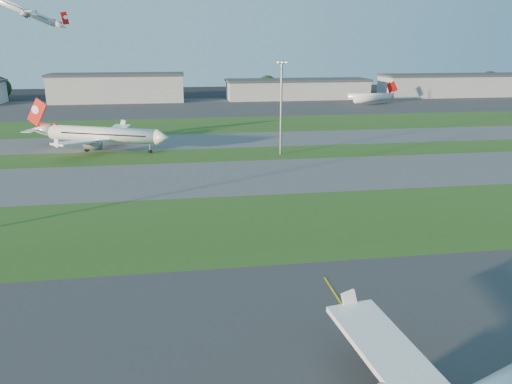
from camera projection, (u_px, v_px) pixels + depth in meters
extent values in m
cube|color=#2F521B|center=(261.00, 224.00, 86.77)|extent=(300.00, 34.00, 0.01)
cube|color=#515154|center=(238.00, 176.00, 118.03)|extent=(300.00, 32.00, 0.01)
cube|color=#2F521B|center=(227.00, 154.00, 141.71)|extent=(300.00, 18.00, 0.01)
cube|color=#515154|center=(221.00, 140.00, 162.55)|extent=(300.00, 26.00, 0.01)
cube|color=#2F521B|center=(213.00, 125.00, 193.81)|extent=(300.00, 40.00, 0.01)
cube|color=#333335|center=(204.00, 107.00, 250.65)|extent=(400.00, 80.00, 0.01)
cube|color=white|center=(393.00, 357.00, 42.95)|extent=(7.28, 17.15, 1.71)
cylinder|color=white|center=(103.00, 134.00, 145.71)|extent=(33.03, 17.67, 4.33)
cube|color=red|center=(37.00, 112.00, 149.34)|extent=(6.93, 3.33, 8.62)
cube|color=white|center=(116.00, 131.00, 154.60)|extent=(7.92, 17.70, 1.76)
cube|color=white|center=(82.00, 142.00, 137.70)|extent=(14.49, 16.65, 1.76)
cylinder|color=slate|center=(117.00, 137.00, 152.21)|extent=(5.43, 4.32, 2.62)
cylinder|color=slate|center=(93.00, 145.00, 139.96)|extent=(5.43, 4.32, 2.62)
cylinder|color=white|center=(27.00, 12.00, 229.35)|extent=(24.61, 11.64, 3.17)
cube|color=red|center=(62.00, 4.00, 235.55)|extent=(5.18, 2.15, 6.32)
cube|color=white|center=(31.00, 12.00, 224.26)|extent=(10.15, 12.47, 1.29)
cube|color=white|center=(28.00, 14.00, 235.46)|extent=(5.09, 12.86, 1.29)
cylinder|color=slate|center=(27.00, 15.00, 225.48)|extent=(3.96, 3.01, 1.92)
cylinder|color=slate|center=(25.00, 16.00, 233.59)|extent=(3.96, 3.01, 1.92)
cylinder|color=white|center=(373.00, 98.00, 258.28)|extent=(24.53, 14.86, 3.20)
cube|color=red|center=(390.00, 88.00, 264.32)|extent=(4.73, 2.66, 6.16)
cylinder|color=white|center=(371.00, 96.00, 269.89)|extent=(26.10, 4.17, 3.20)
cube|color=red|center=(394.00, 87.00, 270.92)|extent=(5.18, 0.49, 6.16)
cylinder|color=gray|center=(281.00, 110.00, 138.50)|extent=(0.60, 0.60, 25.00)
cube|color=gray|center=(282.00, 62.00, 134.84)|extent=(3.20, 0.50, 0.80)
cube|color=#FFF2CC|center=(282.00, 62.00, 134.84)|extent=(2.80, 0.70, 0.35)
cube|color=#989B9F|center=(118.00, 89.00, 270.41)|extent=(70.00, 22.00, 14.00)
cube|color=#383A3F|center=(117.00, 74.00, 268.25)|extent=(71.40, 23.00, 1.20)
cube|color=#989B9F|center=(297.00, 90.00, 285.82)|extent=(80.00, 22.00, 10.00)
cube|color=#383A3F|center=(298.00, 80.00, 284.23)|extent=(81.60, 23.00, 1.20)
cube|color=#989B9F|center=(459.00, 86.00, 300.38)|extent=(95.00, 22.00, 12.00)
cube|color=#383A3F|center=(460.00, 75.00, 298.51)|extent=(96.90, 23.00, 1.20)
cylinder|color=black|center=(1.00, 97.00, 276.33)|extent=(1.00, 1.00, 4.40)
sphere|color=black|center=(0.00, 88.00, 274.93)|extent=(12.10, 12.10, 12.10)
cylinder|color=black|center=(165.00, 96.00, 286.02)|extent=(1.00, 1.00, 3.60)
sphere|color=black|center=(165.00, 89.00, 284.87)|extent=(9.90, 9.90, 9.90)
cylinder|color=black|center=(267.00, 93.00, 297.68)|extent=(1.00, 1.00, 4.20)
sphere|color=black|center=(267.00, 85.00, 296.34)|extent=(11.55, 11.55, 11.55)
cylinder|color=black|center=(388.00, 92.00, 306.97)|extent=(1.00, 1.00, 3.80)
sphere|color=black|center=(388.00, 85.00, 305.76)|extent=(10.45, 10.45, 10.45)
cylinder|color=black|center=(488.00, 89.00, 321.04)|extent=(1.00, 1.00, 4.60)
sphere|color=black|center=(489.00, 81.00, 319.57)|extent=(12.65, 12.65, 12.65)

